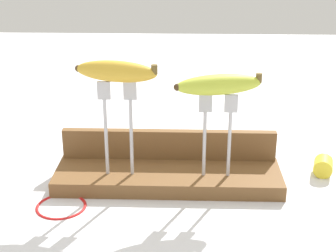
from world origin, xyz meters
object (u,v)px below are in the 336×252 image
(banana_raised_right, at_px, (219,85))
(fork_stand_left, at_px, (118,120))
(banana_raised_left, at_px, (116,71))
(wire_coil, at_px, (61,205))
(banana_chunk_near, at_px, (323,166))
(fork_stand_right, at_px, (217,128))

(banana_raised_right, bearing_deg, fork_stand_left, 180.00)
(fork_stand_left, height_order, banana_raised_left, banana_raised_left)
(banana_raised_left, height_order, banana_raised_right, banana_raised_left)
(fork_stand_left, relative_size, wire_coil, 2.00)
(banana_chunk_near, bearing_deg, wire_coil, -163.77)
(fork_stand_right, xyz_separation_m, banana_chunk_near, (0.24, 0.07, -0.12))
(fork_stand_left, height_order, wire_coil, fork_stand_left)
(banana_chunk_near, bearing_deg, fork_stand_left, -170.46)
(banana_raised_left, bearing_deg, banana_raised_right, -0.01)
(fork_stand_right, height_order, banana_raised_left, banana_raised_left)
(banana_raised_right, xyz_separation_m, banana_chunk_near, (0.24, 0.07, -0.21))
(fork_stand_left, xyz_separation_m, banana_raised_left, (-0.00, 0.00, 0.10))
(fork_stand_right, xyz_separation_m, banana_raised_left, (-0.20, 0.00, 0.11))
(fork_stand_right, relative_size, banana_chunk_near, 3.13)
(fork_stand_right, xyz_separation_m, wire_coil, (-0.30, -0.08, -0.13))
(wire_coil, bearing_deg, banana_raised_left, 38.51)
(banana_raised_left, relative_size, banana_raised_right, 0.95)
(fork_stand_left, xyz_separation_m, banana_raised_right, (0.20, -0.00, 0.08))
(banana_raised_left, distance_m, banana_chunk_near, 0.50)
(banana_raised_left, distance_m, banana_raised_right, 0.20)
(fork_stand_left, distance_m, banana_raised_left, 0.10)
(fork_stand_right, height_order, banana_raised_right, banana_raised_right)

